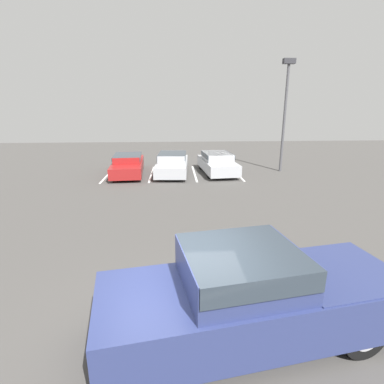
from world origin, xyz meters
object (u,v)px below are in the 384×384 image
(parked_sedan_b, at_px, (172,163))
(parked_sedan_c, at_px, (217,162))
(pickup_truck, at_px, (254,295))
(parked_sedan_a, at_px, (128,164))
(light_post, at_px, (286,102))

(parked_sedan_b, bearing_deg, parked_sedan_c, 93.37)
(pickup_truck, distance_m, parked_sedan_a, 14.37)
(parked_sedan_c, height_order, light_post, light_post)
(parked_sedan_a, distance_m, parked_sedan_b, 2.72)
(parked_sedan_b, relative_size, parked_sedan_c, 1.06)
(parked_sedan_b, height_order, light_post, light_post)
(pickup_truck, distance_m, parked_sedan_b, 13.73)
(parked_sedan_a, bearing_deg, parked_sedan_b, 84.32)
(parked_sedan_b, distance_m, light_post, 7.77)
(parked_sedan_c, relative_size, light_post, 0.66)
(parked_sedan_b, bearing_deg, pickup_truck, 9.77)
(pickup_truck, height_order, light_post, light_post)
(pickup_truck, relative_size, light_post, 0.85)
(parked_sedan_b, distance_m, parked_sedan_c, 2.77)
(light_post, bearing_deg, parked_sedan_c, -175.18)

